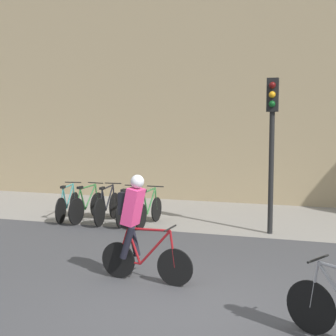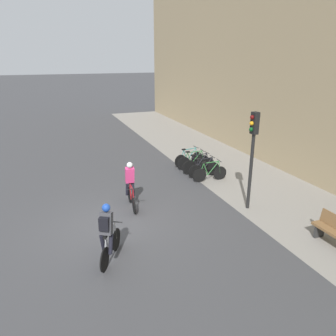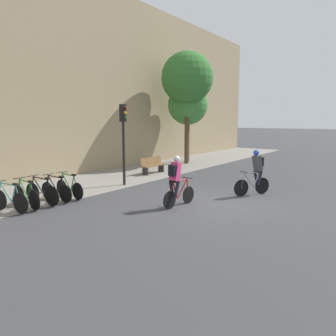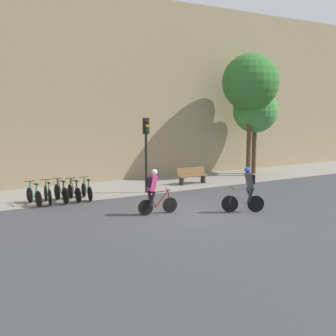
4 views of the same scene
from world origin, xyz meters
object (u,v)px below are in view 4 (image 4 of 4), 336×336
at_px(cyclist_pink, 154,190).
at_px(bench, 192,175).
at_px(parked_bike_2, 61,192).
at_px(cyclist_grey, 247,188).
at_px(parked_bike_4, 87,190).
at_px(parked_bike_3, 74,192).
at_px(parked_bike_1, 48,194).
at_px(parked_bike_0, 34,195).
at_px(traffic_light_pole, 146,141).

height_order(cyclist_pink, bench, cyclist_pink).
height_order(cyclist_pink, parked_bike_2, cyclist_pink).
relative_size(cyclist_grey, parked_bike_2, 1.01).
relative_size(cyclist_pink, parked_bike_4, 1.06).
bearing_deg(parked_bike_2, cyclist_pink, -59.09).
distance_m(cyclist_grey, parked_bike_2, 7.95).
height_order(cyclist_pink, parked_bike_3, cyclist_pink).
bearing_deg(cyclist_pink, parked_bike_1, 126.62).
xyz_separation_m(parked_bike_0, parked_bike_3, (1.73, -0.00, -0.01)).
xyz_separation_m(cyclist_grey, parked_bike_2, (-5.72, 5.50, -0.53)).
bearing_deg(parked_bike_2, parked_bike_1, -179.99).
relative_size(parked_bike_1, parked_bike_2, 0.98).
bearing_deg(traffic_light_pole, parked_bike_4, -179.94).
bearing_deg(parked_bike_4, parked_bike_0, 179.99).
distance_m(cyclist_pink, parked_bike_4, 4.23).
bearing_deg(parked_bike_3, parked_bike_2, 179.96).
relative_size(parked_bike_0, parked_bike_2, 0.95).
bearing_deg(parked_bike_0, cyclist_pink, -48.43).
distance_m(cyclist_pink, traffic_light_pole, 4.64).
relative_size(parked_bike_0, parked_bike_1, 0.97).
xyz_separation_m(parked_bike_0, traffic_light_pole, (5.31, 0.00, 2.09)).
height_order(parked_bike_1, parked_bike_2, parked_bike_2).
height_order(cyclist_grey, parked_bike_1, cyclist_grey).
bearing_deg(parked_bike_3, bench, 7.99).
xyz_separation_m(parked_bike_0, bench, (8.57, 0.96, 0.07)).
bearing_deg(parked_bike_4, bench, 8.72).
bearing_deg(parked_bike_3, parked_bike_4, -0.02).
bearing_deg(parked_bike_0, parked_bike_4, -0.01).
bearing_deg(cyclist_grey, traffic_light_pole, 105.85).
relative_size(cyclist_pink, parked_bike_1, 1.02).
xyz_separation_m(cyclist_grey, bench, (1.70, 6.46, -0.47)).
distance_m(cyclist_grey, parked_bike_0, 8.82).
relative_size(parked_bike_3, traffic_light_pole, 0.46).
bearing_deg(parked_bike_4, cyclist_pink, -72.74).
relative_size(parked_bike_1, bench, 0.98).
relative_size(cyclist_pink, traffic_light_pole, 0.49).
bearing_deg(parked_bike_0, bench, 6.39).
xyz_separation_m(parked_bike_3, bench, (6.84, 0.96, 0.08)).
height_order(cyclist_pink, parked_bike_1, cyclist_pink).
bearing_deg(cyclist_grey, parked_bike_3, 133.07).
bearing_deg(cyclist_grey, parked_bike_1, 138.87).
bearing_deg(parked_bike_0, cyclist_grey, -38.67).
distance_m(parked_bike_3, traffic_light_pole, 4.15).
bearing_deg(parked_bike_0, parked_bike_2, 0.00).
relative_size(parked_bike_0, bench, 0.95).
height_order(parked_bike_3, traffic_light_pole, traffic_light_pole).
distance_m(parked_bike_1, parked_bike_4, 1.73).
distance_m(parked_bike_0, parked_bike_1, 0.58).
distance_m(parked_bike_0, parked_bike_3, 1.73).
xyz_separation_m(cyclist_pink, traffic_light_pole, (1.76, 4.01, 1.54)).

